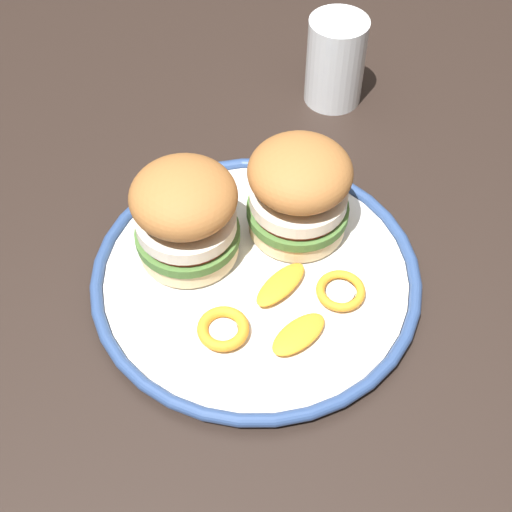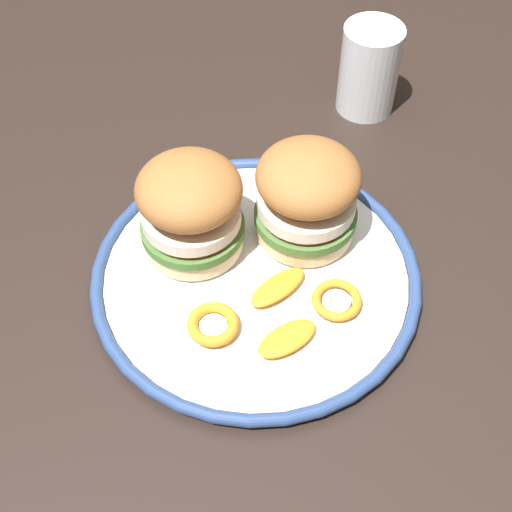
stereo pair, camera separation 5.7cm
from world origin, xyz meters
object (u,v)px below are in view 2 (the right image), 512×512
at_px(dining_table, 224,315).
at_px(sandwich_half_left, 190,207).
at_px(drinking_glass, 369,73).
at_px(dinner_plate, 256,276).
at_px(sandwich_half_right, 307,195).

bearing_deg(dining_table, sandwich_half_left, -106.73).
bearing_deg(drinking_glass, dinner_plate, -24.10).
xyz_separation_m(dinner_plate, drinking_glass, (-0.27, 0.12, 0.04)).
distance_m(sandwich_half_right, drinking_glass, 0.23).
bearing_deg(dinner_plate, dining_table, -124.82).
bearing_deg(dinner_plate, sandwich_half_left, -117.92).
relative_size(dining_table, drinking_glass, 13.24).
xyz_separation_m(sandwich_half_left, sandwich_half_right, (-0.02, 0.11, 0.00)).
height_order(dinner_plate, sandwich_half_right, sandwich_half_right).
bearing_deg(drinking_glass, sandwich_half_right, -18.89).
relative_size(dinner_plate, sandwich_half_left, 2.76).
relative_size(dining_table, sandwich_half_left, 12.20).
bearing_deg(sandwich_half_left, sandwich_half_right, 100.38).
relative_size(dinner_plate, drinking_glass, 3.00).
relative_size(sandwich_half_left, drinking_glass, 1.09).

